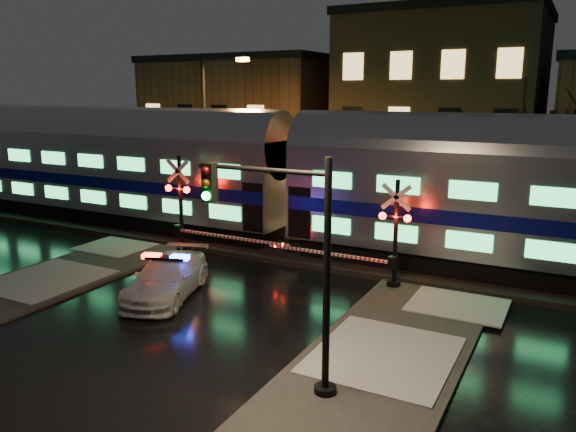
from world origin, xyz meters
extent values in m
plane|color=black|center=(0.00, 0.00, 0.00)|extent=(120.00, 120.00, 0.00)
cube|color=black|center=(0.00, 5.00, 0.12)|extent=(90.00, 4.20, 0.24)
cube|color=#2D2D2D|center=(6.50, -6.00, 0.06)|extent=(4.00, 20.00, 0.12)
cube|color=#552F21|center=(-13.00, 22.00, 4.50)|extent=(14.00, 10.00, 9.00)
cube|color=brown|center=(2.00, 22.50, 5.75)|extent=(12.00, 11.00, 11.50)
cube|color=black|center=(-13.37, 5.00, 0.64)|extent=(24.00, 2.40, 0.80)
cube|color=#B7BAC1|center=(-13.37, 5.00, 2.94)|extent=(25.00, 3.05, 3.80)
cube|color=navy|center=(-13.37, 5.00, 2.54)|extent=(24.75, 3.09, 0.55)
cube|color=#3ADE74|center=(-13.37, 3.45, 1.79)|extent=(21.00, 0.05, 0.62)
cube|color=#3ADE74|center=(-13.37, 3.45, 3.59)|extent=(21.00, 0.05, 0.62)
cylinder|color=#B7BAC1|center=(-13.37, 5.00, 4.64)|extent=(25.00, 3.05, 3.05)
imported|color=silver|center=(-1.61, -1.99, 0.67)|extent=(3.23, 4.98, 1.34)
cube|color=black|center=(-1.61, -1.99, 1.38)|extent=(1.44, 0.78, 0.09)
cube|color=#FF0C05|center=(-2.08, -2.15, 1.42)|extent=(0.68, 0.49, 0.16)
cube|color=#1426FF|center=(-1.13, -1.83, 1.42)|extent=(0.68, 0.49, 0.16)
cylinder|color=black|center=(5.06, 2.40, 0.15)|extent=(0.49, 0.49, 0.30)
cylinder|color=black|center=(5.06, 2.40, 1.97)|extent=(0.16, 0.16, 3.95)
sphere|color=#FF0C05|center=(4.62, 2.22, 2.67)|extent=(0.26, 0.26, 0.26)
sphere|color=#FF0C05|center=(5.51, 2.22, 2.67)|extent=(0.26, 0.26, 0.26)
cube|color=white|center=(2.60, 2.15, 1.04)|extent=(4.94, 0.10, 0.10)
cube|color=black|center=(5.06, 2.15, 1.04)|extent=(0.25, 0.30, 0.45)
cylinder|color=black|center=(-4.39, 2.40, 0.16)|extent=(0.54, 0.54, 0.32)
cylinder|color=black|center=(-4.39, 2.40, 2.14)|extent=(0.17, 0.17, 4.28)
sphere|color=#FF0C05|center=(-4.88, 2.22, 2.89)|extent=(0.28, 0.28, 0.28)
sphere|color=#FF0C05|center=(-3.91, 2.22, 2.89)|extent=(0.28, 0.28, 0.28)
cube|color=white|center=(-1.72, 2.15, 1.12)|extent=(5.36, 0.10, 0.10)
cube|color=black|center=(-4.39, 2.15, 1.12)|extent=(0.25, 0.30, 0.45)
cylinder|color=black|center=(5.89, -5.43, 0.14)|extent=(0.52, 0.52, 0.28)
cylinder|color=black|center=(5.89, -5.43, 2.78)|extent=(0.17, 0.17, 5.57)
cylinder|color=black|center=(4.22, -5.43, 5.20)|extent=(3.34, 0.11, 0.11)
cube|color=black|center=(2.92, -5.58, 4.83)|extent=(0.30, 0.26, 0.93)
sphere|color=#0CFF3F|center=(2.92, -5.74, 4.53)|extent=(0.20, 0.20, 0.20)
cylinder|color=black|center=(-7.86, 9.00, 4.42)|extent=(0.22, 0.22, 8.84)
cylinder|color=black|center=(-6.54, 9.00, 8.62)|extent=(2.65, 0.13, 0.13)
cube|color=#FFA126|center=(-5.32, 9.00, 8.51)|extent=(0.61, 0.31, 0.20)
camera|label=1|loc=(10.62, -16.23, 6.92)|focal=35.00mm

